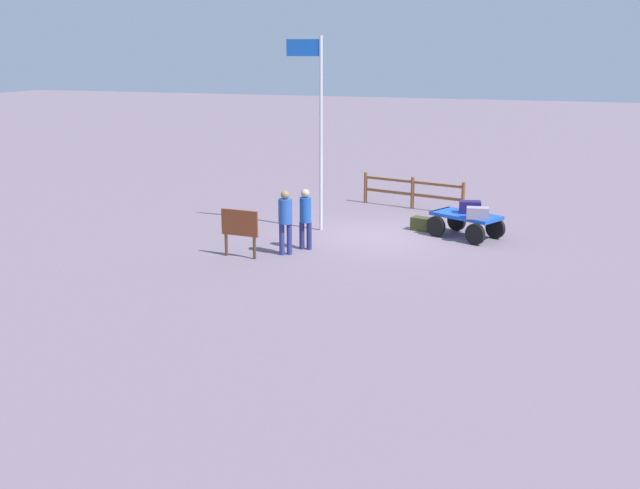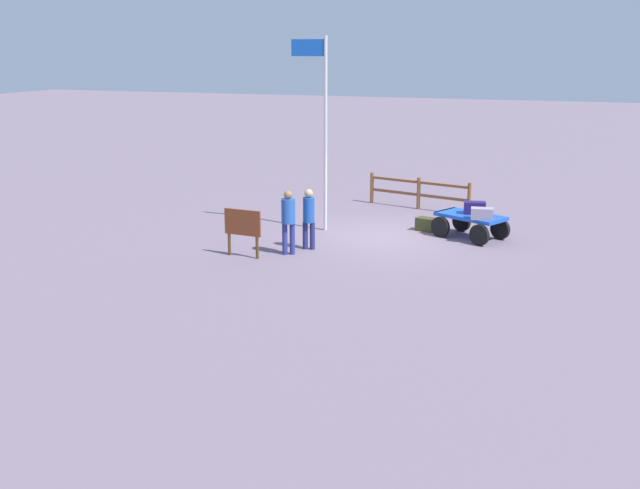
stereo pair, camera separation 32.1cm
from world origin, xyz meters
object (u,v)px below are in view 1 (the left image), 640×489
at_px(flagpole, 317,118).
at_px(suitcase_maroon, 478,213).
at_px(worker_lead, 285,217).
at_px(suitcase_dark, 470,207).
at_px(suitcase_tan, 421,224).
at_px(signboard, 240,226).
at_px(luggage_cart, 465,221).
at_px(worker_trailing, 305,215).

bearing_deg(flagpole, suitcase_maroon, 179.59).
bearing_deg(worker_lead, suitcase_dark, -140.68).
bearing_deg(suitcase_tan, suitcase_dark, 168.41).
distance_m(suitcase_maroon, signboard, 6.65).
height_order(suitcase_maroon, worker_lead, worker_lead).
relative_size(suitcase_dark, worker_lead, 0.38).
xyz_separation_m(suitcase_dark, worker_lead, (4.32, 3.54, 0.15)).
xyz_separation_m(luggage_cart, worker_trailing, (3.91, 2.72, 0.46)).
relative_size(suitcase_tan, worker_trailing, 0.39).
relative_size(luggage_cart, suitcase_tan, 3.46).
bearing_deg(suitcase_maroon, signboard, 31.86).
relative_size(suitcase_maroon, flagpole, 0.11).
relative_size(suitcase_dark, worker_trailing, 0.40).
relative_size(luggage_cart, worker_lead, 1.31).
relative_size(luggage_cart, worker_trailing, 1.35).
height_order(suitcase_tan, worker_trailing, worker_trailing).
distance_m(suitcase_maroon, suitcase_tan, 2.10).
distance_m(worker_lead, worker_trailing, 0.76).
bearing_deg(signboard, worker_trailing, -135.53).
bearing_deg(signboard, flagpole, -104.51).
relative_size(flagpole, signboard, 4.47).
xyz_separation_m(suitcase_dark, flagpole, (4.43, 0.63, 2.45)).
xyz_separation_m(luggage_cart, suitcase_dark, (-0.10, -0.13, 0.39)).
bearing_deg(worker_lead, suitcase_tan, -126.80).
bearing_deg(signboard, luggage_cart, -142.45).
xyz_separation_m(suitcase_dark, signboard, (5.35, 4.17, -0.04)).
bearing_deg(luggage_cart, suitcase_dark, -125.75).
relative_size(suitcase_maroon, suitcase_tan, 1.00).
relative_size(suitcase_maroon, signboard, 0.51).
bearing_deg(suitcase_maroon, suitcase_dark, -65.49).
height_order(suitcase_tan, worker_lead, worker_lead).
bearing_deg(worker_lead, suitcase_maroon, -148.08).
height_order(suitcase_dark, worker_trailing, worker_trailing).
distance_m(luggage_cart, worker_lead, 5.45).
relative_size(suitcase_maroon, worker_lead, 0.38).
height_order(luggage_cart, worker_trailing, worker_trailing).
height_order(suitcase_tan, flagpole, flagpole).
xyz_separation_m(worker_lead, signboard, (1.03, 0.63, -0.19)).
distance_m(suitcase_tan, signboard, 5.96).
height_order(luggage_cart, suitcase_maroon, suitcase_maroon).
xyz_separation_m(worker_lead, flagpole, (0.11, -2.91, 2.30)).
xyz_separation_m(suitcase_maroon, worker_lead, (4.62, 2.88, 0.16)).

